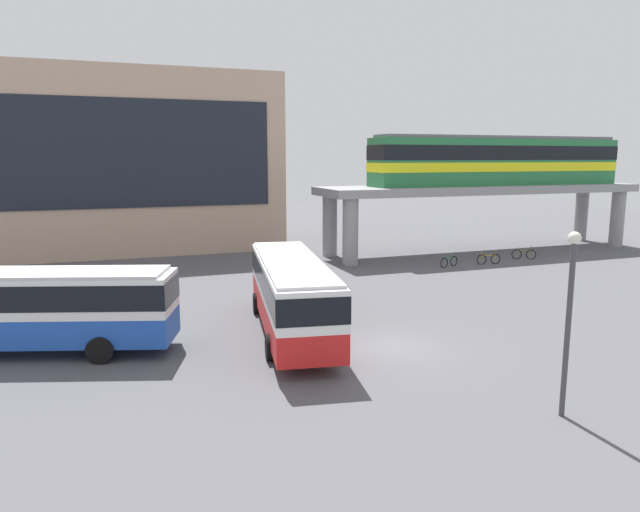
# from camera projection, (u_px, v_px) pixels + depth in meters

# --- Properties ---
(ground_plane) EXTENTS (120.00, 120.00, 0.00)m
(ground_plane) POSITION_uv_depth(u_px,v_px,m) (305.00, 292.00, 32.23)
(ground_plane) COLOR #515156
(station_building) EXTENTS (30.43, 10.41, 14.01)m
(station_building) POSITION_uv_depth(u_px,v_px,m) (82.00, 163.00, 45.44)
(station_building) COLOR tan
(station_building) RESTS_ON ground_plane
(elevated_platform) EXTENTS (26.75, 5.56, 5.25)m
(elevated_platform) POSITION_uv_depth(u_px,v_px,m) (482.00, 196.00, 45.74)
(elevated_platform) COLOR gray
(elevated_platform) RESTS_ON ground_plane
(train) EXTENTS (21.55, 2.96, 3.84)m
(train) POSITION_uv_depth(u_px,v_px,m) (498.00, 160.00, 45.72)
(train) COLOR #26723F
(train) RESTS_ON elevated_platform
(bus_main) EXTENTS (4.37, 11.31, 3.22)m
(bus_main) POSITION_uv_depth(u_px,v_px,m) (291.00, 288.00, 24.41)
(bus_main) COLOR red
(bus_main) RESTS_ON ground_plane
(bus_secondary) EXTENTS (11.28, 5.86, 3.22)m
(bus_secondary) POSITION_uv_depth(u_px,v_px,m) (27.00, 303.00, 21.96)
(bus_secondary) COLOR #1E4CB2
(bus_secondary) RESTS_ON ground_plane
(bicycle_green) EXTENTS (1.71, 0.64, 1.04)m
(bicycle_green) POSITION_uv_depth(u_px,v_px,m) (449.00, 262.00, 39.67)
(bicycle_green) COLOR black
(bicycle_green) RESTS_ON ground_plane
(bicycle_brown) EXTENTS (1.66, 0.78, 1.04)m
(bicycle_brown) POSITION_uv_depth(u_px,v_px,m) (524.00, 254.00, 42.68)
(bicycle_brown) COLOR black
(bicycle_brown) RESTS_ON ground_plane
(bicycle_orange) EXTENTS (1.78, 0.35, 1.04)m
(bicycle_orange) POSITION_uv_depth(u_px,v_px,m) (489.00, 259.00, 40.68)
(bicycle_orange) COLOR black
(bicycle_orange) RESTS_ON ground_plane
(pedestrian_by_bike_rack) EXTENTS (0.32, 0.40, 1.75)m
(pedestrian_by_bike_rack) POSITION_uv_depth(u_px,v_px,m) (96.00, 286.00, 30.15)
(pedestrian_by_bike_rack) COLOR #26262D
(pedestrian_by_bike_rack) RESTS_ON ground_plane
(lamp_post) EXTENTS (0.36, 0.36, 5.44)m
(lamp_post) POSITION_uv_depth(u_px,v_px,m) (569.00, 307.00, 16.35)
(lamp_post) COLOR #3F3F44
(lamp_post) RESTS_ON ground_plane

